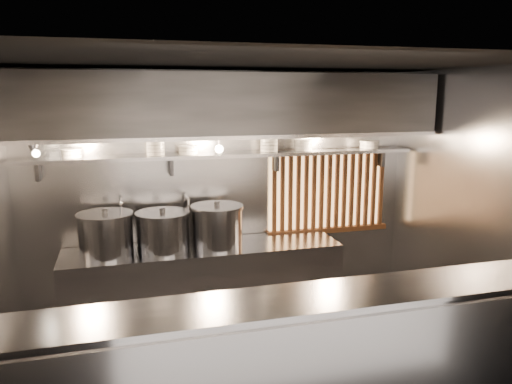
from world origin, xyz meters
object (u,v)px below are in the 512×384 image
pendant_bulb (219,149)px  stock_pot_right (217,226)px  stock_pot_left (163,231)px  stock_pot_mid (106,234)px  heat_lamp (33,147)px

pendant_bulb → stock_pot_right: size_ratio=0.32×
stock_pot_left → stock_pot_right: (0.58, -0.01, 0.02)m
stock_pot_left → stock_pot_right: stock_pot_right is taller
stock_pot_mid → stock_pot_right: 1.17m
heat_lamp → stock_pot_left: size_ratio=0.48×
stock_pot_left → stock_pot_mid: (-0.58, -0.00, 0.01)m
pendant_bulb → stock_pot_mid: bearing=-176.1°
pendant_bulb → heat_lamp: bearing=-169.0°
stock_pot_left → heat_lamp: bearing=-167.1°
stock_pot_right → heat_lamp: bearing=-171.5°
pendant_bulb → stock_pot_mid: pendant_bulb is taller
stock_pot_right → pendant_bulb: bearing=60.5°
stock_pot_mid → pendant_bulb: bearing=3.9°
pendant_bulb → stock_pot_left: 1.06m
pendant_bulb → stock_pot_left: size_ratio=0.26×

